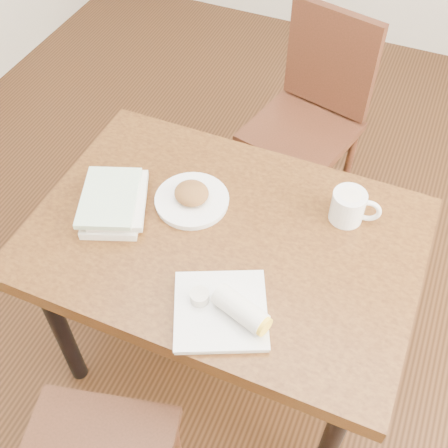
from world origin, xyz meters
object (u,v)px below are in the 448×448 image
at_px(table, 224,252).
at_px(coffee_mug, 350,206).
at_px(plate_burrito, 227,310).
at_px(chair_far, 312,108).
at_px(book_stack, 114,202).
at_px(plate_scone, 192,198).

xyz_separation_m(table, coffee_mug, (0.33, 0.21, 0.14)).
xyz_separation_m(coffee_mug, plate_burrito, (-0.21, -0.47, -0.03)).
xyz_separation_m(chair_far, coffee_mug, (0.31, -0.73, 0.26)).
bearing_deg(plate_burrito, coffee_mug, 65.87).
distance_m(chair_far, book_stack, 1.07).
bearing_deg(chair_far, table, -90.81).
distance_m(table, coffee_mug, 0.41).
height_order(plate_burrito, book_stack, plate_burrito).
bearing_deg(chair_far, book_stack, -110.54).
height_order(coffee_mug, book_stack, coffee_mug).
distance_m(table, plate_burrito, 0.30).
xyz_separation_m(table, plate_burrito, (0.12, -0.26, 0.11)).
bearing_deg(book_stack, coffee_mug, 20.13).
xyz_separation_m(plate_scone, coffee_mug, (0.47, 0.13, 0.03)).
distance_m(chair_far, coffee_mug, 0.84).
height_order(table, coffee_mug, coffee_mug).
distance_m(table, book_stack, 0.38).
distance_m(chair_far, plate_scone, 0.91).
bearing_deg(book_stack, table, 6.20).
relative_size(chair_far, plate_burrito, 2.88).
bearing_deg(book_stack, plate_burrito, -24.73).
relative_size(table, plate_burrito, 3.54).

